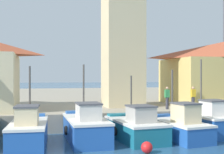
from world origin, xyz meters
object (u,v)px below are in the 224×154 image
clock_tower (123,5)px  mooring_buoy (147,147)px  fishing_boat_center (86,127)px  fishing_boat_mid_left (29,132)px  fishing_boat_right_outer (207,122)px  dock_worker_near_tower (193,97)px  dock_worker_along_quay (167,97)px  fishing_boat_right_inner (178,127)px  fishing_boat_mid_right (135,127)px  port_crane_near (223,37)px

clock_tower → mooring_buoy: 13.50m
fishing_boat_center → fishing_boat_mid_left: bearing=-165.2°
fishing_boat_center → fishing_boat_right_outer: fishing_boat_right_outer is taller
dock_worker_near_tower → dock_worker_along_quay: size_ratio=1.00×
mooring_buoy → fishing_boat_right_inner: bearing=42.9°
dock_worker_along_quay → dock_worker_near_tower: bearing=-1.2°
fishing_boat_mid_right → fishing_boat_right_inner: (2.41, -0.41, 0.01)m
fishing_boat_mid_right → clock_tower: clock_tower is taller
fishing_boat_right_inner → clock_tower: (-1.22, 7.44, 8.43)m
dock_worker_near_tower → fishing_boat_right_outer: bearing=-105.8°
fishing_boat_center → fishing_boat_right_outer: 7.53m
port_crane_near → dock_worker_along_quay: 23.69m
fishing_boat_center → dock_worker_along_quay: (6.53, 3.98, 1.24)m
fishing_boat_center → fishing_boat_right_inner: 5.24m
fishing_boat_right_outer → dock_worker_along_quay: fishing_boat_right_outer is taller
fishing_boat_right_outer → dock_worker_along_quay: 4.03m
fishing_boat_center → fishing_boat_mid_right: fishing_boat_center is taller
fishing_boat_mid_right → mooring_buoy: (-0.41, -3.04, -0.42)m
fishing_boat_mid_right → mooring_buoy: 3.09m
port_crane_near → dock_worker_along_quay: port_crane_near is taller
dock_worker_near_tower → port_crane_near: bearing=51.5°
fishing_boat_mid_right → dock_worker_near_tower: fishing_boat_mid_right is taller
dock_worker_near_tower → fishing_boat_mid_right: bearing=-144.0°
clock_tower → mooring_buoy: clock_tower is taller
fishing_boat_mid_left → dock_worker_along_quay: bearing=26.6°
fishing_boat_mid_left → fishing_boat_center: (3.01, 0.79, -0.00)m
mooring_buoy → dock_worker_near_tower: size_ratio=0.34×
fishing_boat_mid_left → fishing_boat_right_outer: size_ratio=1.06×
fishing_boat_right_inner → dock_worker_along_quay: 5.02m
mooring_buoy → fishing_boat_mid_left: bearing=155.0°
clock_tower → dock_worker_along_quay: size_ratio=10.28×
fishing_boat_mid_left → dock_worker_near_tower: size_ratio=3.03×
port_crane_near → clock_tower: bearing=-142.2°
fishing_boat_right_outer → mooring_buoy: size_ratio=8.49×
fishing_boat_mid_right → clock_tower: bearing=80.4°
fishing_boat_mid_right → port_crane_near: port_crane_near is taller
fishing_boat_mid_left → fishing_boat_right_inner: 8.20m
fishing_boat_right_inner → dock_worker_along_quay: size_ratio=2.94×
fishing_boat_right_inner → clock_tower: 11.31m
fishing_boat_right_outer → port_crane_near: port_crane_near is taller
port_crane_near → dock_worker_along_quay: bearing=-132.6°
mooring_buoy → dock_worker_along_quay: bearing=60.2°
fishing_boat_center → port_crane_near: port_crane_near is taller
dock_worker_near_tower → dock_worker_along_quay: bearing=178.8°
fishing_boat_mid_left → fishing_boat_center: size_ratio=0.96×
clock_tower → dock_worker_along_quay: (2.56, -2.78, -7.11)m
fishing_boat_right_inner → fishing_boat_right_outer: 2.52m
dock_worker_along_quay → mooring_buoy: bearing=-119.8°
fishing_boat_mid_left → fishing_boat_right_outer: (10.53, 1.07, -0.01)m
fishing_boat_right_outer → fishing_boat_center: bearing=-177.9°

